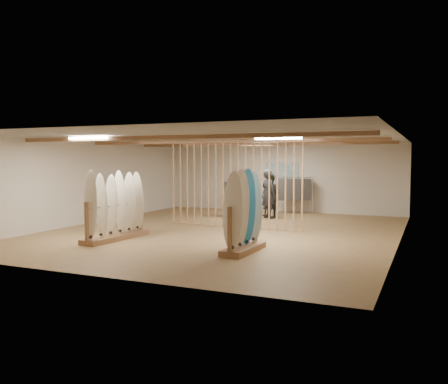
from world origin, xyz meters
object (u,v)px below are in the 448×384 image
at_px(rack_left, 116,216).
at_px(clothing_rack_a, 241,193).
at_px(rack_right, 243,225).
at_px(clothing_rack_b, 294,190).
at_px(shopper_b, 270,192).
at_px(shopper_a, 268,191).

height_order(rack_left, clothing_rack_a, rack_left).
height_order(rack_right, clothing_rack_b, rack_right).
relative_size(rack_right, shopper_b, 1.01).
bearing_deg(clothing_rack_a, shopper_a, 14.45).
relative_size(rack_left, shopper_a, 1.14).
height_order(rack_right, shopper_a, shopper_a).
distance_m(shopper_a, shopper_b, 0.24).
height_order(clothing_rack_a, shopper_a, shopper_a).
height_order(rack_left, clothing_rack_b, rack_left).
distance_m(rack_right, clothing_rack_b, 8.17).
height_order(clothing_rack_a, shopper_b, shopper_b).
bearing_deg(clothing_rack_a, shopper_b, 25.99).
bearing_deg(clothing_rack_b, shopper_b, -132.66).
distance_m(rack_left, rack_right, 3.83).
bearing_deg(shopper_a, shopper_b, -61.25).
relative_size(rack_right, shopper_a, 0.93).
bearing_deg(shopper_b, rack_left, -82.40).
distance_m(clothing_rack_a, shopper_a, 1.05).
distance_m(rack_left, shopper_a, 6.56).
xyz_separation_m(clothing_rack_a, shopper_b, (1.04, 0.37, 0.01)).
bearing_deg(rack_right, clothing_rack_a, 114.21).
xyz_separation_m(clothing_rack_b, shopper_b, (-0.49, -1.51, -0.03)).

